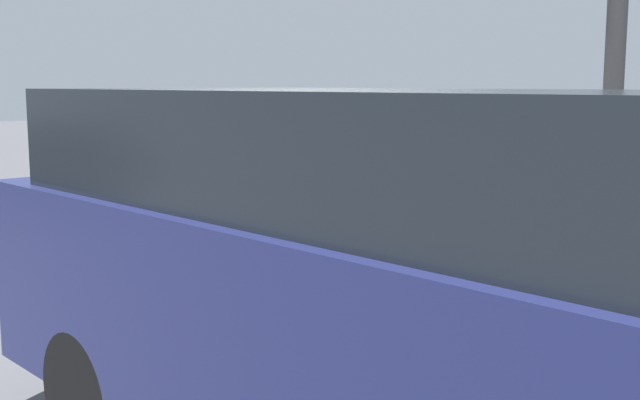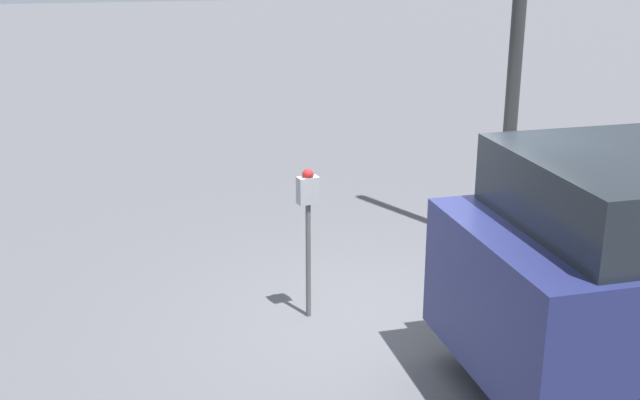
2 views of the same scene
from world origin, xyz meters
name	(u,v)px [view 2 (image 2 of 2)]	position (x,y,z in m)	size (l,w,h in m)	color
ground_plane	(390,327)	(0.00, 0.00, 0.00)	(80.00, 80.00, 0.00)	#4C4C51
parking_meter_near	(308,209)	(-0.72, 0.40, 1.11)	(0.22, 0.15, 1.51)	#4C4C4C
lamp_post	(515,65)	(1.88, 1.68, 2.21)	(0.44, 0.44, 6.62)	beige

